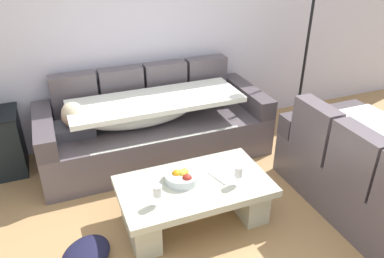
% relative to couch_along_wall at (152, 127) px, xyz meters
% --- Properties ---
extents(back_wall, '(9.00, 0.10, 2.70)m').
position_rel_couch_along_wall_xyz_m(back_wall, '(-0.06, 0.53, 1.02)').
color(back_wall, silver).
rests_on(back_wall, ground_plane).
extents(couch_along_wall, '(2.31, 0.92, 0.88)m').
position_rel_couch_along_wall_xyz_m(couch_along_wall, '(0.00, 0.00, 0.00)').
color(couch_along_wall, '#5B5258').
rests_on(couch_along_wall, ground_plane).
extents(couch_near_window, '(0.92, 1.80, 0.88)m').
position_rel_couch_along_wall_xyz_m(couch_near_window, '(1.49, -1.63, 0.00)').
color(couch_near_window, '#5B5258').
rests_on(couch_near_window, ground_plane).
extents(coffee_table, '(1.20, 0.68, 0.38)m').
position_rel_couch_along_wall_xyz_m(coffee_table, '(0.02, -1.13, -0.09)').
color(coffee_table, beige).
rests_on(coffee_table, ground_plane).
extents(fruit_bowl, '(0.28, 0.28, 0.10)m').
position_rel_couch_along_wall_xyz_m(fruit_bowl, '(-0.05, -1.06, 0.09)').
color(fruit_bowl, silver).
rests_on(fruit_bowl, coffee_table).
extents(wine_glass_near_left, '(0.07, 0.07, 0.17)m').
position_rel_couch_along_wall_xyz_m(wine_glass_near_left, '(-0.32, -1.27, 0.16)').
color(wine_glass_near_left, silver).
rests_on(wine_glass_near_left, coffee_table).
extents(wine_glass_near_right, '(0.07, 0.07, 0.17)m').
position_rel_couch_along_wall_xyz_m(wine_glass_near_right, '(0.34, -1.27, 0.16)').
color(wine_glass_near_right, silver).
rests_on(wine_glass_near_right, coffee_table).
extents(open_magazine, '(0.33, 0.28, 0.01)m').
position_rel_couch_along_wall_xyz_m(open_magazine, '(0.34, -1.10, 0.05)').
color(open_magazine, white).
rests_on(open_magazine, coffee_table).
extents(floor_lamp, '(0.33, 0.31, 1.95)m').
position_rel_couch_along_wall_xyz_m(floor_lamp, '(1.81, -0.01, 0.78)').
color(floor_lamp, black).
rests_on(floor_lamp, ground_plane).
extents(crumpled_garment, '(0.51, 0.51, 0.12)m').
position_rel_couch_along_wall_xyz_m(crumpled_garment, '(-0.88, -1.24, -0.27)').
color(crumpled_garment, '#191933').
rests_on(crumpled_garment, ground_plane).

